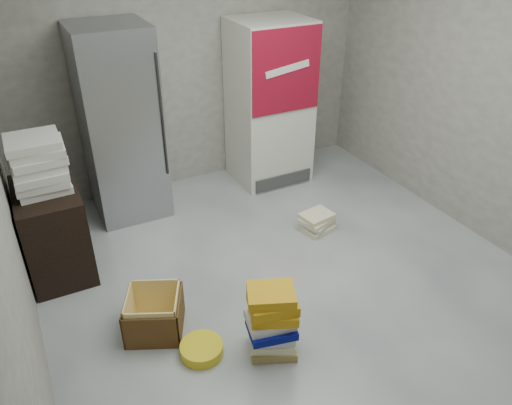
{
  "coord_description": "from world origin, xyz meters",
  "views": [
    {
      "loc": [
        -1.79,
        -2.53,
        2.79
      ],
      "look_at": [
        -0.15,
        0.7,
        0.62
      ],
      "focal_mm": 35.0,
      "sensor_mm": 36.0,
      "label": 1
    }
  ],
  "objects_px": {
    "steel_fridge": "(121,125)",
    "cardboard_box": "(154,316)",
    "coke_cooler": "(270,103)",
    "wood_shelf": "(54,230)",
    "phonebook_stack_main": "(272,322)"
  },
  "relations": [
    {
      "from": "coke_cooler",
      "to": "cardboard_box",
      "type": "height_order",
      "value": "coke_cooler"
    },
    {
      "from": "cardboard_box",
      "to": "coke_cooler",
      "type": "bearing_deg",
      "value": 67.63
    },
    {
      "from": "phonebook_stack_main",
      "to": "steel_fridge",
      "type": "bearing_deg",
      "value": 116.55
    },
    {
      "from": "steel_fridge",
      "to": "cardboard_box",
      "type": "bearing_deg",
      "value": -99.63
    },
    {
      "from": "phonebook_stack_main",
      "to": "coke_cooler",
      "type": "bearing_deg",
      "value": 79.91
    },
    {
      "from": "coke_cooler",
      "to": "phonebook_stack_main",
      "type": "relative_size",
      "value": 3.26
    },
    {
      "from": "cardboard_box",
      "to": "phonebook_stack_main",
      "type": "bearing_deg",
      "value": -15.58
    },
    {
      "from": "wood_shelf",
      "to": "phonebook_stack_main",
      "type": "relative_size",
      "value": 1.45
    },
    {
      "from": "steel_fridge",
      "to": "wood_shelf",
      "type": "distance_m",
      "value": 1.23
    },
    {
      "from": "steel_fridge",
      "to": "wood_shelf",
      "type": "relative_size",
      "value": 2.37
    },
    {
      "from": "wood_shelf",
      "to": "phonebook_stack_main",
      "type": "xyz_separation_m",
      "value": [
        1.21,
        -1.69,
        -0.12
      ]
    },
    {
      "from": "coke_cooler",
      "to": "wood_shelf",
      "type": "xyz_separation_m",
      "value": [
        -2.48,
        -0.72,
        -0.5
      ]
    },
    {
      "from": "steel_fridge",
      "to": "cardboard_box",
      "type": "relative_size",
      "value": 3.5
    },
    {
      "from": "coke_cooler",
      "to": "cardboard_box",
      "type": "xyz_separation_m",
      "value": [
        -1.96,
        -1.83,
        -0.77
      ]
    },
    {
      "from": "coke_cooler",
      "to": "wood_shelf",
      "type": "height_order",
      "value": "coke_cooler"
    }
  ]
}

